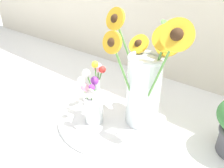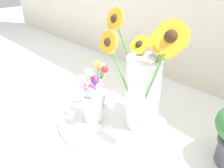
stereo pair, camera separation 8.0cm
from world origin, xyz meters
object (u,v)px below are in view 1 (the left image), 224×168
vase_small_center (93,104)px  mason_jar_sunflowers (145,82)px  serving_tray (112,117)px  vase_bulb_right (97,87)px

vase_small_center → mason_jar_sunflowers: bearing=38.8°
serving_tray → vase_small_center: size_ratio=2.36×
vase_small_center → vase_bulb_right: bearing=126.1°
serving_tray → mason_jar_sunflowers: (0.11, 0.04, 0.18)m
serving_tray → vase_bulb_right: 0.14m
vase_small_center → vase_bulb_right: size_ratio=0.90×
serving_tray → vase_bulb_right: bearing=169.6°
vase_small_center → vase_bulb_right: (-0.07, 0.09, 0.01)m
serving_tray → mason_jar_sunflowers: mason_jar_sunflowers is taller
vase_small_center → serving_tray: bearing=67.6°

